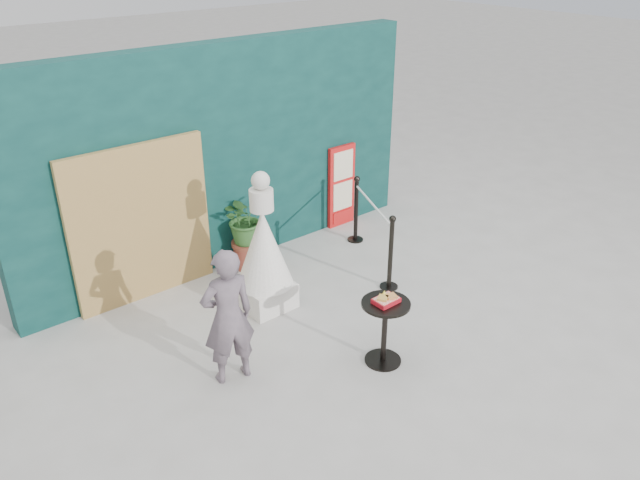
% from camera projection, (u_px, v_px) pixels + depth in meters
% --- Properties ---
extents(ground, '(60.00, 60.00, 0.00)m').
position_uv_depth(ground, '(390.00, 359.00, 6.85)').
color(ground, '#ADAAA5').
rests_on(ground, ground).
extents(back_wall, '(6.00, 0.30, 3.00)m').
position_uv_depth(back_wall, '(227.00, 157.00, 8.34)').
color(back_wall, '#0A2D2C').
rests_on(back_wall, ground).
extents(bamboo_fence, '(1.80, 0.08, 2.00)m').
position_uv_depth(bamboo_fence, '(141.00, 224.00, 7.62)').
color(bamboo_fence, tan).
rests_on(bamboo_fence, ground).
extents(woman, '(0.61, 0.46, 1.51)m').
position_uv_depth(woman, '(228.00, 317.00, 6.24)').
color(woman, slate).
rests_on(woman, ground).
extents(menu_board, '(0.50, 0.07, 1.30)m').
position_uv_depth(menu_board, '(342.00, 186.00, 9.68)').
color(menu_board, red).
rests_on(menu_board, ground).
extents(statue, '(0.70, 0.70, 1.78)m').
position_uv_depth(statue, '(264.00, 254.00, 7.50)').
color(statue, silver).
rests_on(statue, ground).
extents(cafe_table, '(0.52, 0.52, 0.75)m').
position_uv_depth(cafe_table, '(385.00, 323.00, 6.60)').
color(cafe_table, black).
rests_on(cafe_table, ground).
extents(food_basket, '(0.26, 0.19, 0.11)m').
position_uv_depth(food_basket, '(386.00, 299.00, 6.47)').
color(food_basket, red).
rests_on(food_basket, cafe_table).
extents(planter, '(0.65, 0.56, 1.10)m').
position_uv_depth(planter, '(246.00, 225.00, 8.44)').
color(planter, '#953B30').
rests_on(planter, ground).
extents(stanchion_barrier, '(0.84, 1.54, 1.03)m').
position_uv_depth(stanchion_barrier, '(372.00, 231.00, 8.61)').
color(stanchion_barrier, black).
rests_on(stanchion_barrier, ground).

